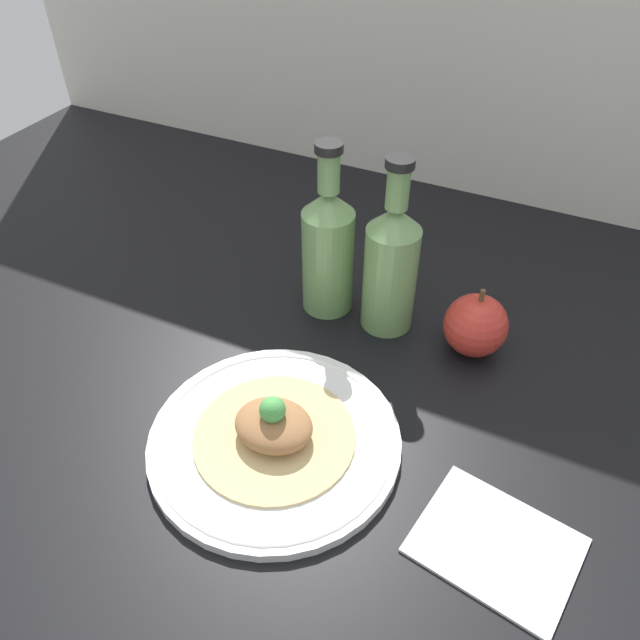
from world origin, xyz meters
TOP-DOWN VIEW (x-y plane):
  - ground_plane at (0.00, 0.00)cm, footprint 180.00×110.00cm
  - plate at (1.27, -14.64)cm, footprint 29.06×29.06cm
  - plated_food at (1.27, -14.64)cm, footprint 18.66×18.66cm
  - cider_bottle_left at (-4.05, 11.10)cm, footprint 7.20×7.20cm
  - cider_bottle_right at (5.10, 11.10)cm, footprint 7.20×7.20cm
  - apple at (17.45, 10.82)cm, footprint 8.44×8.44cm
  - napkin at (27.37, -16.29)cm, footprint 17.26×14.67cm

SIDE VIEW (x-z plane):
  - ground_plane at x=0.00cm, z-range -4.00..0.00cm
  - napkin at x=27.37cm, z-range 0.00..0.80cm
  - plate at x=1.27cm, z-range 0.05..1.57cm
  - plated_food at x=1.27cm, z-range -0.21..6.05cm
  - apple at x=17.45cm, z-range -0.80..9.26cm
  - cider_bottle_left at x=-4.05cm, z-range -2.55..22.62cm
  - cider_bottle_right at x=5.10cm, z-range -2.55..22.62cm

